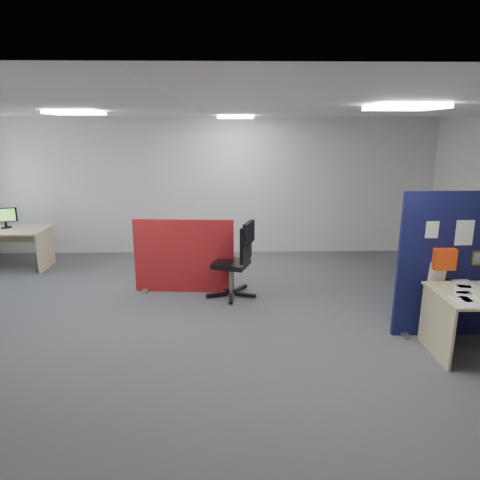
{
  "coord_description": "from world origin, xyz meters",
  "views": [
    {
      "loc": [
        0.41,
        -5.04,
        2.48
      ],
      "look_at": [
        0.54,
        0.63,
        1.0
      ],
      "focal_mm": 32.0,
      "sensor_mm": 36.0,
      "label": 1
    }
  ],
  "objects_px": {
    "office_chair": "(238,255)",
    "monitor_second": "(5,217)",
    "red_divider": "(184,257)",
    "second_desk": "(5,239)"
  },
  "relations": [
    {
      "from": "office_chair",
      "to": "monitor_second",
      "type": "bearing_deg",
      "value": 178.13
    },
    {
      "from": "red_divider",
      "to": "monitor_second",
      "type": "bearing_deg",
      "value": 162.21
    },
    {
      "from": "second_desk",
      "to": "monitor_second",
      "type": "bearing_deg",
      "value": 87.01
    },
    {
      "from": "monitor_second",
      "to": "office_chair",
      "type": "xyz_separation_m",
      "value": [
        4.2,
        -1.58,
        -0.28
      ]
    },
    {
      "from": "monitor_second",
      "to": "second_desk",
      "type": "bearing_deg",
      "value": -108.74
    },
    {
      "from": "second_desk",
      "to": "monitor_second",
      "type": "relative_size",
      "value": 3.74
    },
    {
      "from": "red_divider",
      "to": "monitor_second",
      "type": "distance_m",
      "value": 3.64
    },
    {
      "from": "second_desk",
      "to": "office_chair",
      "type": "xyz_separation_m",
      "value": [
        4.2,
        -1.5,
        0.11
      ]
    },
    {
      "from": "monitor_second",
      "to": "office_chair",
      "type": "height_order",
      "value": "office_chair"
    },
    {
      "from": "second_desk",
      "to": "monitor_second",
      "type": "xyz_separation_m",
      "value": [
        0.0,
        0.08,
        0.39
      ]
    }
  ]
}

